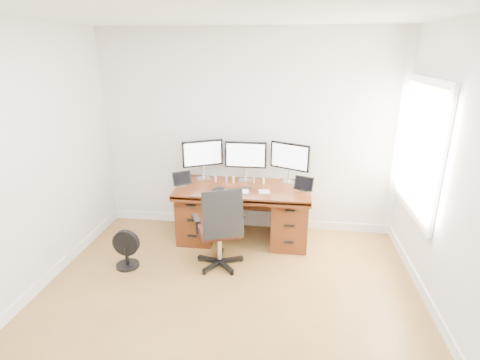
# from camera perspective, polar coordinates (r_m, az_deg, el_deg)

# --- Properties ---
(ground) EXTENTS (4.50, 4.50, 0.00)m
(ground) POSITION_cam_1_polar(r_m,az_deg,el_deg) (3.63, -3.34, -22.46)
(ground) COLOR olive
(ground) RESTS_ON ground
(back_wall) EXTENTS (4.00, 0.10, 2.70)m
(back_wall) POSITION_cam_1_polar(r_m,az_deg,el_deg) (5.05, 1.12, 7.08)
(back_wall) COLOR silver
(back_wall) RESTS_ON ground
(desk) EXTENTS (1.70, 0.80, 0.75)m
(desk) POSITION_cam_1_polar(r_m,az_deg,el_deg) (4.95, 0.50, -4.75)
(desk) COLOR #502310
(desk) RESTS_ON ground
(office_chair) EXTENTS (0.70, 0.70, 1.01)m
(office_chair) POSITION_cam_1_polar(r_m,az_deg,el_deg) (4.36, -3.03, -9.31)
(office_chair) COLOR black
(office_chair) RESTS_ON ground
(floor_fan) EXTENTS (0.31, 0.27, 0.46)m
(floor_fan) POSITION_cam_1_polar(r_m,az_deg,el_deg) (4.60, -16.96, -10.15)
(floor_fan) COLOR black
(floor_fan) RESTS_ON ground
(monitor_left) EXTENTS (0.50, 0.29, 0.53)m
(monitor_left) POSITION_cam_1_polar(r_m,az_deg,el_deg) (5.03, -5.71, 3.86)
(monitor_left) COLOR silver
(monitor_left) RESTS_ON desk
(monitor_center) EXTENTS (0.55, 0.14, 0.53)m
(monitor_center) POSITION_cam_1_polar(r_m,az_deg,el_deg) (4.94, 0.86, 3.64)
(monitor_center) COLOR silver
(monitor_center) RESTS_ON desk
(monitor_right) EXTENTS (0.51, 0.27, 0.53)m
(monitor_right) POSITION_cam_1_polar(r_m,az_deg,el_deg) (4.91, 7.61, 3.37)
(monitor_right) COLOR silver
(monitor_right) RESTS_ON desk
(tablet_left) EXTENTS (0.24, 0.19, 0.19)m
(tablet_left) POSITION_cam_1_polar(r_m,az_deg,el_deg) (4.87, -8.86, 0.08)
(tablet_left) COLOR silver
(tablet_left) RESTS_ON desk
(tablet_right) EXTENTS (0.25, 0.15, 0.19)m
(tablet_right) POSITION_cam_1_polar(r_m,az_deg,el_deg) (4.68, 9.68, -0.73)
(tablet_right) COLOR silver
(tablet_right) RESTS_ON desk
(keyboard) EXTENTS (0.31, 0.16, 0.01)m
(keyboard) POSITION_cam_1_polar(r_m,az_deg,el_deg) (4.62, -0.55, -1.77)
(keyboard) COLOR white
(keyboard) RESTS_ON desk
(trackpad) EXTENTS (0.15, 0.15, 0.01)m
(trackpad) POSITION_cam_1_polar(r_m,az_deg,el_deg) (4.63, 3.72, -1.78)
(trackpad) COLOR silver
(trackpad) RESTS_ON desk
(drawing_tablet) EXTENTS (0.28, 0.23, 0.01)m
(drawing_tablet) POSITION_cam_1_polar(r_m,az_deg,el_deg) (4.68, -2.69, -1.54)
(drawing_tablet) COLOR black
(drawing_tablet) RESTS_ON desk
(phone) EXTENTS (0.14, 0.11, 0.01)m
(phone) POSITION_cam_1_polar(r_m,az_deg,el_deg) (4.73, 0.83, -1.27)
(phone) COLOR black
(phone) RESTS_ON desk
(figurine_pink) EXTENTS (0.03, 0.03, 0.09)m
(figurine_pink) POSITION_cam_1_polar(r_m,az_deg,el_deg) (4.97, -3.73, 0.22)
(figurine_pink) COLOR #E16683
(figurine_pink) RESTS_ON desk
(figurine_purple) EXTENTS (0.03, 0.03, 0.09)m
(figurine_purple) POSITION_cam_1_polar(r_m,az_deg,el_deg) (4.94, -2.09, 0.15)
(figurine_purple) COLOR #A55DDF
(figurine_purple) RESTS_ON desk
(figurine_orange) EXTENTS (0.03, 0.03, 0.09)m
(figurine_orange) POSITION_cam_1_polar(r_m,az_deg,el_deg) (4.93, -1.00, 0.10)
(figurine_orange) COLOR #EDA459
(figurine_orange) RESTS_ON desk
(figurine_brown) EXTENTS (0.03, 0.03, 0.09)m
(figurine_brown) POSITION_cam_1_polar(r_m,az_deg,el_deg) (4.90, 2.07, -0.03)
(figurine_brown) COLOR brown
(figurine_brown) RESTS_ON desk
(figurine_yellow) EXTENTS (0.03, 0.03, 0.09)m
(figurine_yellow) POSITION_cam_1_polar(r_m,az_deg,el_deg) (4.89, 3.62, -0.10)
(figurine_yellow) COLOR #D9D565
(figurine_yellow) RESTS_ON desk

